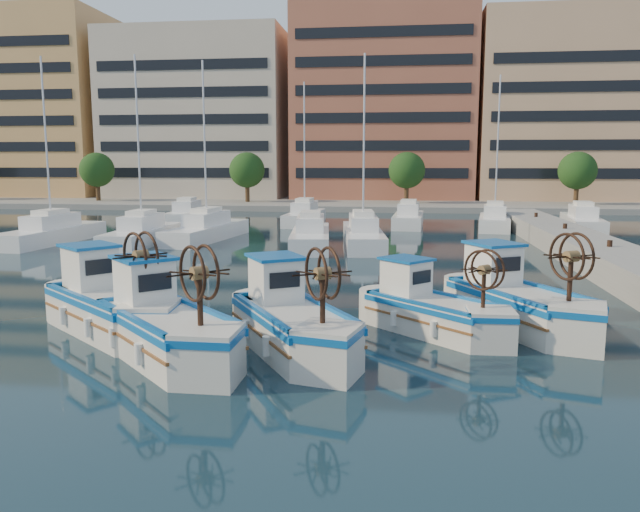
% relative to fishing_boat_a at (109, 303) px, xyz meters
% --- Properties ---
extents(ground, '(300.00, 300.00, 0.00)m').
position_rel_fishing_boat_a_xyz_m(ground, '(5.47, -1.20, -0.90)').
color(ground, '#18323F').
rests_on(ground, ground).
extents(waterfront, '(180.00, 40.00, 25.60)m').
position_rel_fishing_boat_a_xyz_m(waterfront, '(14.70, 63.84, 10.20)').
color(waterfront, gray).
rests_on(waterfront, ground).
extents(yacht_marina, '(38.76, 23.21, 11.50)m').
position_rel_fishing_boat_a_xyz_m(yacht_marina, '(2.30, 26.00, -0.37)').
color(yacht_marina, white).
rests_on(yacht_marina, ground).
extents(fishing_boat_a, '(5.17, 4.82, 3.25)m').
position_rel_fishing_boat_a_xyz_m(fishing_boat_a, '(0.00, 0.00, 0.00)').
color(fishing_boat_a, silver).
rests_on(fishing_boat_a, ground).
extents(fishing_boat_b, '(4.95, 5.00, 3.23)m').
position_rel_fishing_boat_a_xyz_m(fishing_boat_b, '(2.55, -2.13, -0.01)').
color(fishing_boat_b, silver).
rests_on(fishing_boat_b, ground).
extents(fishing_boat_c, '(4.21, 5.15, 3.13)m').
position_rel_fishing_boat_a_xyz_m(fishing_boat_c, '(5.79, -1.14, -0.03)').
color(fishing_boat_c, silver).
rests_on(fishing_boat_c, ground).
extents(fishing_boat_d, '(4.27, 4.20, 2.75)m').
position_rel_fishing_boat_a_xyz_m(fishing_boat_d, '(9.68, 1.13, -0.14)').
color(fishing_boat_d, silver).
rests_on(fishing_boat_d, ground).
extents(fishing_boat_e, '(4.19, 5.31, 3.22)m').
position_rel_fishing_boat_a_xyz_m(fishing_boat_e, '(12.33, 2.05, -0.01)').
color(fishing_boat_e, silver).
rests_on(fishing_boat_e, ground).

